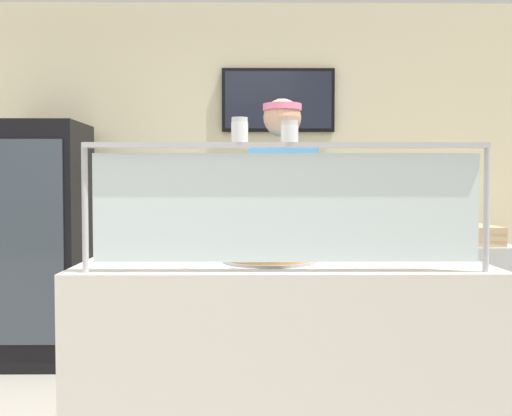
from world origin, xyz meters
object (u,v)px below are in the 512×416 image
Objects in this scene: pizza_tray at (270,258)px; pizza_server at (279,254)px; drink_fridge at (40,243)px; pepper_flake_shaker at (290,133)px; pizza_box_stack at (461,235)px; worker_figure at (283,235)px; parmesan_shaker at (240,132)px.

pizza_server reaches higher than pizza_tray.
drink_fridge is (-1.60, 1.72, -0.10)m from pizza_tray.
pizza_server is 0.56m from pepper_flake_shaker.
pizza_server is (0.04, -0.02, 0.02)m from pizza_tray.
drink_fridge is at bearing 129.65° from pepper_flake_shaker.
pepper_flake_shaker is 0.05× the size of drink_fridge.
drink_fridge is at bearing 179.17° from pizza_box_stack.
pizza_box_stack is at bearing 55.29° from pepper_flake_shaker.
worker_figure reaches higher than pepper_flake_shaker.
worker_figure is 1.97m from drink_fridge.
pizza_server is at bearing -94.40° from worker_figure.
pepper_flake_shaker is 0.17× the size of pizza_box_stack.
pepper_flake_shaker is at bearing -91.79° from worker_figure.
pizza_server and pizza_box_stack have the same top height.
parmesan_shaker reaches higher than pizza_tray.
pizza_tray is 4.88× the size of pepper_flake_shaker.
drink_fridge is at bearing 149.97° from worker_figure.
worker_figure is (0.03, 1.03, -0.48)m from pepper_flake_shaker.
drink_fridge reaches higher than pizza_box_stack.
worker_figure is at bearing -144.82° from pizza_box_stack.
worker_figure is 3.62× the size of pizza_box_stack.
parmesan_shaker is 1.15× the size of pepper_flake_shaker.
pizza_tray is 2.20m from pizza_box_stack.
drink_fridge is at bearing 133.01° from pizza_tray.
drink_fridge reaches higher than pizza_server.
worker_figure is at bearing 77.84° from parmesan_shaker.
pepper_flake_shaker reaches higher than pizza_server.
pepper_flake_shaker reaches higher than pizza_box_stack.
parmesan_shaker is 2.57m from drink_fridge.
drink_fridge is (-1.64, 1.74, -0.13)m from pizza_server.
parmesan_shaker is at bearing 180.00° from pepper_flake_shaker.
pizza_tray is 0.61m from parmesan_shaker.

